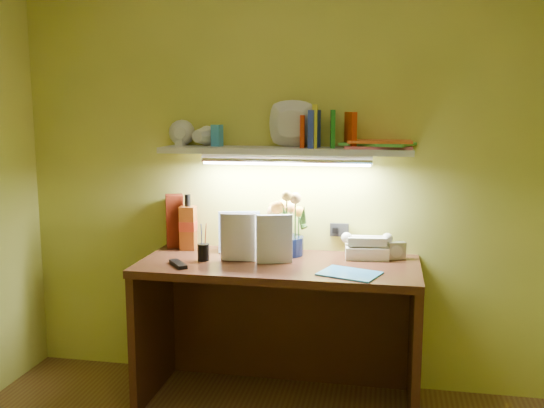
# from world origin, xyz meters

# --- Properties ---
(desk) EXTENTS (1.40, 0.60, 0.75)m
(desk) POSITION_xyz_m (0.00, 1.20, 0.38)
(desk) COLOR #3D1E10
(desk) RESTS_ON ground
(flower_bouquet) EXTENTS (0.21, 0.21, 0.34)m
(flower_bouquet) POSITION_xyz_m (0.01, 1.37, 0.92)
(flower_bouquet) COLOR #0A1235
(flower_bouquet) RESTS_ON desk
(telephone) EXTENTS (0.23, 0.18, 0.13)m
(telephone) POSITION_xyz_m (0.43, 1.38, 0.82)
(telephone) COLOR white
(telephone) RESTS_ON desk
(desk_clock) EXTENTS (0.10, 0.07, 0.09)m
(desk_clock) POSITION_xyz_m (0.58, 1.38, 0.79)
(desk_clock) COLOR #ABABAF
(desk_clock) RESTS_ON desk
(whisky_bottle) EXTENTS (0.09, 0.09, 0.30)m
(whisky_bottle) POSITION_xyz_m (-0.54, 1.39, 0.90)
(whisky_bottle) COLOR #9F4716
(whisky_bottle) RESTS_ON desk
(whisky_box) EXTENTS (0.12, 0.12, 0.29)m
(whisky_box) POSITION_xyz_m (-0.63, 1.44, 0.90)
(whisky_box) COLOR #621909
(whisky_box) RESTS_ON desk
(pen_cup) EXTENTS (0.07, 0.07, 0.15)m
(pen_cup) POSITION_xyz_m (-0.38, 1.17, 0.82)
(pen_cup) COLOR black
(pen_cup) RESTS_ON desk
(art_card) EXTENTS (0.23, 0.10, 0.22)m
(art_card) POSITION_xyz_m (-0.25, 1.38, 0.86)
(art_card) COLOR white
(art_card) RESTS_ON desk
(tv_remote) EXTENTS (0.13, 0.15, 0.02)m
(tv_remote) POSITION_xyz_m (-0.47, 1.04, 0.76)
(tv_remote) COLOR black
(tv_remote) RESTS_ON desk
(blue_folder) EXTENTS (0.32, 0.27, 0.01)m
(blue_folder) POSITION_xyz_m (0.37, 1.04, 0.75)
(blue_folder) COLOR #3490D5
(blue_folder) RESTS_ON desk
(desk_book_a) EXTENTS (0.18, 0.02, 0.25)m
(desk_book_a) POSITION_xyz_m (-0.30, 1.18, 0.87)
(desk_book_a) COLOR beige
(desk_book_a) RESTS_ON desk
(desk_book_b) EXTENTS (0.18, 0.06, 0.25)m
(desk_book_b) POSITION_xyz_m (-0.10, 1.15, 0.87)
(desk_book_b) COLOR silver
(desk_book_b) RESTS_ON desk
(wall_shelf) EXTENTS (1.32, 0.35, 0.25)m
(wall_shelf) POSITION_xyz_m (0.01, 1.38, 1.34)
(wall_shelf) COLOR silver
(wall_shelf) RESTS_ON ground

